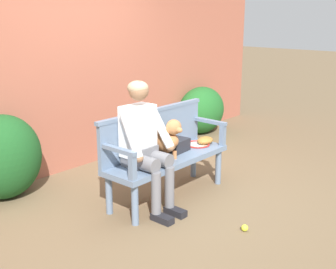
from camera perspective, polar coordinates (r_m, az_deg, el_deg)
name	(u,v)px	position (r m, az deg, el deg)	size (l,w,h in m)	color
ground_plane	(168,197)	(4.90, 0.00, -8.25)	(40.00, 40.00, 0.00)	brown
brick_garden_fence	(68,69)	(5.79, -13.04, 8.40)	(8.00, 0.30, 2.58)	#9E5642
hedge_bush_far_right	(3,157)	(5.07, -20.90, -2.79)	(0.86, 0.72, 0.94)	#194C1E
hedge_bush_mid_left	(201,110)	(7.38, 4.42, 3.22)	(0.92, 0.68, 0.79)	#1E5B23
garden_bench	(168,162)	(4.74, 0.00, -3.68)	(1.56, 0.50, 0.48)	slate
bench_backrest	(153,131)	(4.79, -1.96, 0.51)	(1.60, 0.06, 0.50)	slate
bench_armrest_left_end	(123,157)	(4.10, -5.90, -2.99)	(0.06, 0.50, 0.28)	slate
bench_armrest_right_end	(214,127)	(5.17, 6.13, 0.98)	(0.06, 0.50, 0.28)	slate
person_seated	(144,141)	(4.36, -3.19, -0.84)	(0.56, 0.65, 1.35)	black
dog_on_bench	(167,138)	(4.59, -0.15, -0.53)	(0.25, 0.46, 0.45)	#AD7042
tennis_racket	(196,144)	(5.15, 3.67, -1.23)	(0.29, 0.56, 0.03)	red
baseball_glove	(205,140)	(5.17, 4.91, -0.78)	(0.22, 0.17, 0.09)	#9E6B2D
sports_bag	(177,145)	(4.88, 1.13, -1.42)	(0.28, 0.20, 0.14)	#232328
tennis_ball	(245,228)	(4.24, 10.07, -12.01)	(0.07, 0.07, 0.07)	#CCDB33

